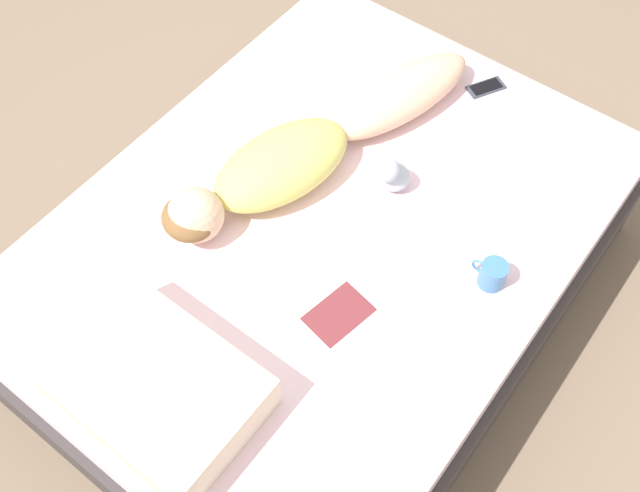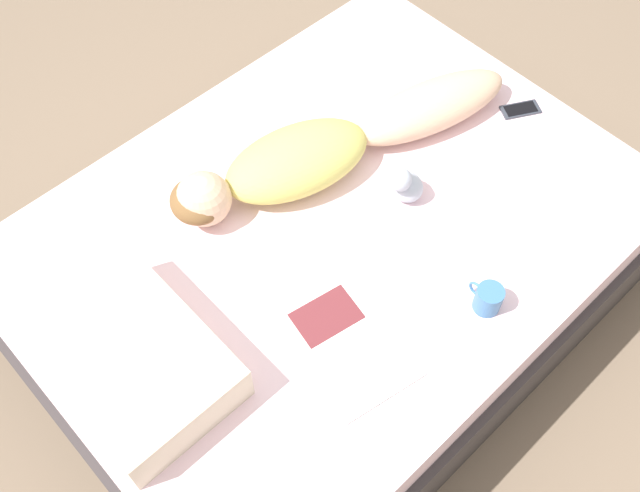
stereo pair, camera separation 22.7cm
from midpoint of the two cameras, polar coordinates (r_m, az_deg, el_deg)
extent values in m
plane|color=#7A6651|center=(3.11, -1.86, -4.36)|extent=(12.00, 12.00, 0.00)
cube|color=#383333|center=(2.94, -1.97, -2.51)|extent=(1.66, 2.20, 0.40)
cube|color=silver|center=(2.70, -2.14, 0.57)|extent=(1.60, 2.14, 0.18)
ellipsoid|color=#DBB28E|center=(2.92, 3.97, 11.27)|extent=(0.38, 0.69, 0.15)
ellipsoid|color=#D1C660|center=(2.68, -5.36, 6.06)|extent=(0.42, 0.61, 0.18)
ellipsoid|color=brown|center=(2.57, -12.42, 1.95)|extent=(0.24, 0.23, 0.11)
sphere|color=#DBB28E|center=(2.58, -11.95, 2.16)|extent=(0.19, 0.19, 0.19)
cube|color=white|center=(2.36, 2.42, -9.02)|extent=(0.27, 0.33, 0.01)
cube|color=white|center=(2.43, -1.25, -5.45)|extent=(0.27, 0.33, 0.01)
cube|color=maroon|center=(2.43, -1.25, -5.40)|extent=(0.18, 0.23, 0.00)
cylinder|color=teal|center=(2.49, 10.53, -2.33)|extent=(0.09, 0.09, 0.10)
cylinder|color=black|center=(2.46, 10.68, -1.83)|extent=(0.08, 0.08, 0.01)
torus|color=teal|center=(2.50, 9.56, -1.74)|extent=(0.06, 0.01, 0.06)
cube|color=#333842|center=(3.09, 10.46, 11.67)|extent=(0.14, 0.17, 0.01)
cube|color=black|center=(3.09, 10.48, 11.73)|extent=(0.11, 0.14, 0.00)
ellipsoid|color=#B2BCCC|center=(2.69, 3.17, 5.18)|extent=(0.13, 0.11, 0.11)
sphere|color=#B2BCCC|center=(2.60, 2.69, 5.65)|extent=(0.09, 0.09, 0.09)
cube|color=beige|center=(2.32, -15.19, -10.52)|extent=(0.60, 0.43, 0.16)
camera|label=1|loc=(0.11, -92.59, -3.96)|focal=42.00mm
camera|label=2|loc=(0.11, 87.41, 3.96)|focal=42.00mm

